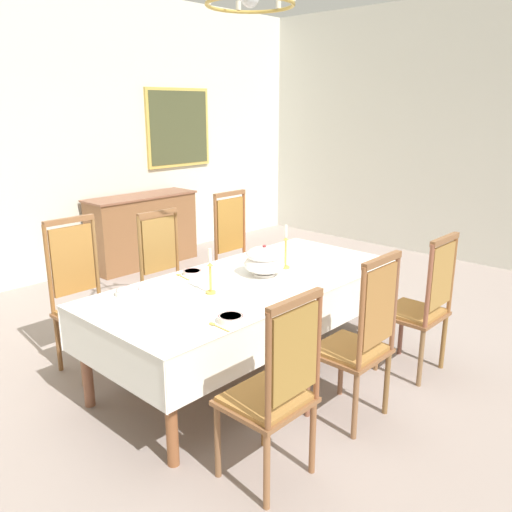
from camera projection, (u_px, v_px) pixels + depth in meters
The scene contains 22 objects.
ground at pixel (254, 373), 4.11m from camera, with size 8.16×6.54×0.04m, color gray.
back_wall at pixel (35, 137), 5.82m from camera, with size 8.16×0.08×3.30m, color silver.
right_wall at pixel (481, 133), 6.55m from camera, with size 0.08×6.54×3.30m, color silver.
dining_table at pixel (251, 289), 3.94m from camera, with size 2.46×1.11×0.73m.
tablecloth at pixel (251, 289), 3.94m from camera, with size 2.48×1.13×0.32m.
chair_south_a at pixel (275, 389), 2.75m from camera, with size 0.44×0.42×1.10m.
chair_north_a at pixel (84, 296), 4.01m from camera, with size 0.44×0.42×1.18m.
chair_south_b at pixel (359, 339), 3.32m from camera, with size 0.44×0.42×1.13m.
chair_north_b at pixel (169, 275), 4.58m from camera, with size 0.44×0.42×1.12m.
chair_south_c at pixel (422, 304), 3.94m from camera, with size 0.44×0.42×1.10m.
chair_north_c at pixel (239, 253), 5.19m from camera, with size 0.44×0.42×1.18m.
soup_tureen at pixel (264, 261), 3.99m from camera, with size 0.31×0.31×0.24m.
candlestick_west at pixel (210, 276), 3.60m from camera, with size 0.07×0.07×0.32m.
candlestick_east at pixel (286, 251), 4.16m from camera, with size 0.07×0.07×0.35m.
bowl_near_left at pixel (231, 318), 3.16m from camera, with size 0.16×0.16×0.04m.
bowl_near_right at pixel (192, 272), 4.06m from camera, with size 0.15×0.15×0.03m.
bowl_far_left at pixel (128, 292), 3.61m from camera, with size 0.17×0.17×0.04m.
spoon_primary at pixel (215, 325), 3.10m from camera, with size 0.03×0.18×0.01m.
spoon_secondary at pixel (180, 275), 4.01m from camera, with size 0.05×0.18×0.01m.
sideboard at pixel (143, 230), 6.72m from camera, with size 1.44×0.48×0.90m.
framed_painting at pixel (178, 128), 7.15m from camera, with size 1.05×0.05×1.04m.
chandelier at pixel (250, 2), 3.40m from camera, with size 0.60×0.59×0.66m.
Camera 1 is at (-2.70, -2.53, 1.99)m, focal length 36.99 mm.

